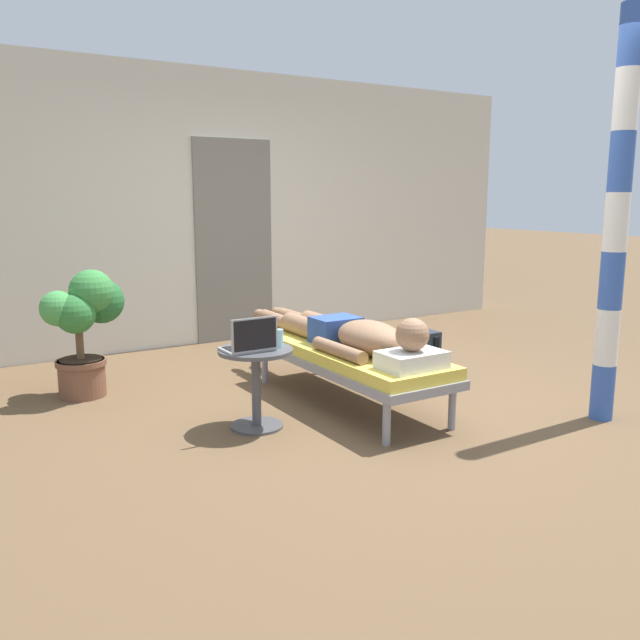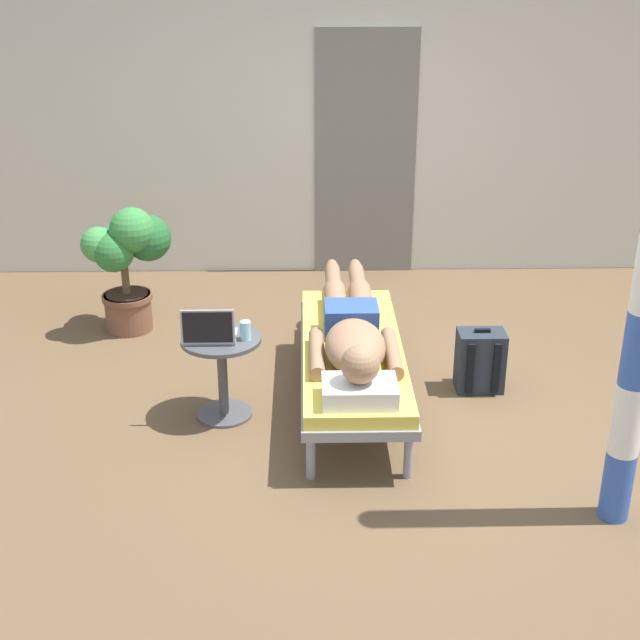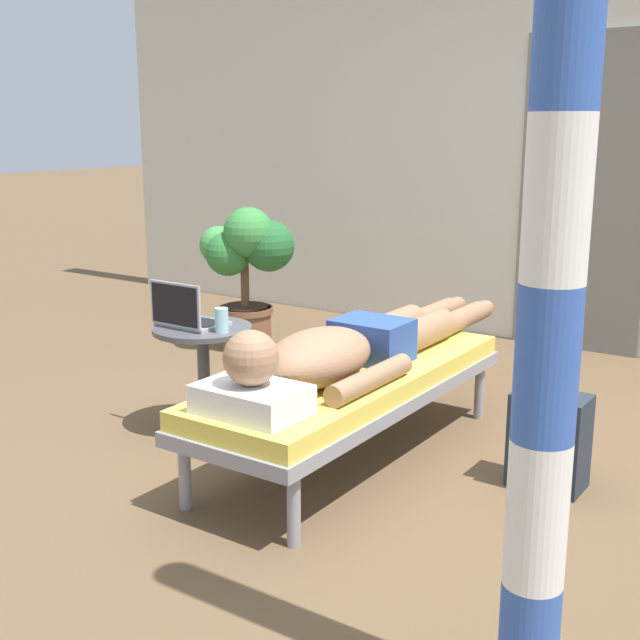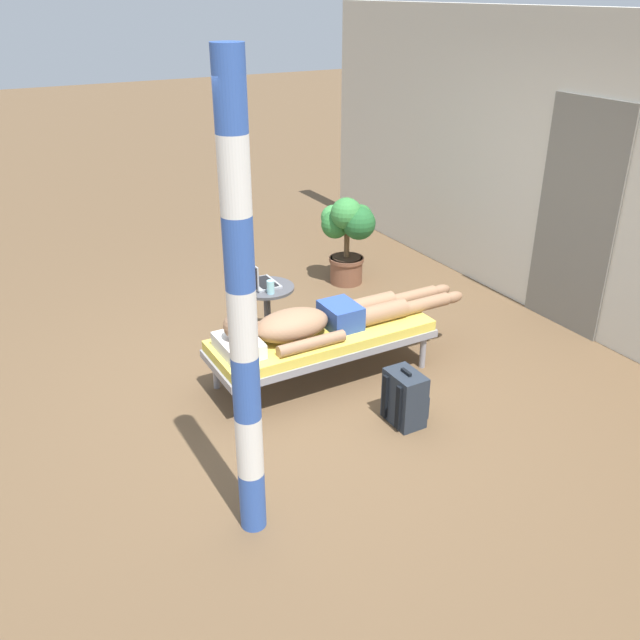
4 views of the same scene
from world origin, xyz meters
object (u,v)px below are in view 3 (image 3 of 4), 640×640
object	(u,v)px
person_reclining	(349,349)
potted_plant	(248,261)
laptop	(185,315)
porch_post	(558,199)
side_table	(204,360)
lounge_chair	(352,385)
drink_glass	(222,320)
backpack	(549,441)

from	to	relation	value
person_reclining	potted_plant	xyz separation A→B (m)	(-1.56, 1.21, 0.08)
laptop	porch_post	world-z (taller)	porch_post
person_reclining	potted_plant	world-z (taller)	potted_plant
side_table	lounge_chair	bearing A→B (deg)	7.73
lounge_chair	drink_glass	xyz separation A→B (m)	(-0.64, -0.14, 0.24)
laptop	porch_post	distance (m)	2.46
backpack	potted_plant	bearing A→B (deg)	157.82
side_table	laptop	size ratio (longest dim) A/B	1.69
drink_glass	porch_post	distance (m)	2.29
person_reclining	backpack	distance (m)	0.92
backpack	drink_glass	bearing A→B (deg)	-166.69
side_table	potted_plant	xyz separation A→B (m)	(-0.77, 1.29, 0.24)
laptop	backpack	xyz separation A→B (m)	(1.68, 0.37, -0.39)
person_reclining	laptop	distance (m)	0.86
person_reclining	porch_post	bearing A→B (deg)	-42.25
side_table	porch_post	xyz separation A→B (m)	(2.05, -1.07, 0.96)
person_reclining	side_table	distance (m)	0.81
side_table	porch_post	distance (m)	2.51
lounge_chair	person_reclining	size ratio (longest dim) A/B	0.83
lounge_chair	person_reclining	world-z (taller)	person_reclining
laptop	porch_post	bearing A→B (deg)	-25.71
drink_glass	lounge_chair	bearing A→B (deg)	12.17
person_reclining	side_table	world-z (taller)	person_reclining
backpack	porch_post	distance (m)	1.83
person_reclining	drink_glass	distance (m)	0.65
side_table	potted_plant	distance (m)	1.52
potted_plant	drink_glass	bearing A→B (deg)	-55.13
laptop	drink_glass	xyz separation A→B (m)	(0.21, 0.02, -0.00)
drink_glass	porch_post	size ratio (longest dim) A/B	0.04
laptop	lounge_chair	bearing A→B (deg)	10.57
porch_post	backpack	bearing A→B (deg)	107.32
porch_post	drink_glass	bearing A→B (deg)	151.39
lounge_chair	potted_plant	world-z (taller)	potted_plant
porch_post	laptop	bearing A→B (deg)	154.29
person_reclining	side_table	size ratio (longest dim) A/B	4.15
side_table	backpack	size ratio (longest dim) A/B	1.23
person_reclining	laptop	world-z (taller)	laptop
lounge_chair	drink_glass	size ratio (longest dim) A/B	15.62
lounge_chair	laptop	world-z (taller)	laptop
laptop	person_reclining	bearing A→B (deg)	8.92
laptop	drink_glass	world-z (taller)	laptop
lounge_chair	drink_glass	bearing A→B (deg)	-167.83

